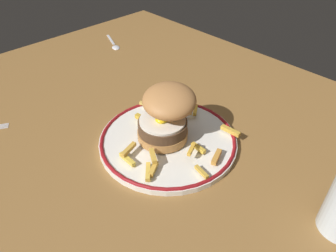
% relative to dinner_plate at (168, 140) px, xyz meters
% --- Properties ---
extents(ground_plane, '(1.41, 1.03, 0.04)m').
position_rel_dinner_plate_xyz_m(ground_plane, '(0.01, 0.01, -0.03)').
color(ground_plane, olive).
extents(dinner_plate, '(0.30, 0.30, 0.02)m').
position_rel_dinner_plate_xyz_m(dinner_plate, '(0.00, 0.00, 0.00)').
color(dinner_plate, white).
rests_on(dinner_plate, ground_plane).
extents(burger, '(0.16, 0.16, 0.12)m').
position_rel_dinner_plate_xyz_m(burger, '(-0.01, 0.00, 0.06)').
color(burger, '#B47A3F').
rests_on(burger, dinner_plate).
extents(fries_pile, '(0.28, 0.24, 0.02)m').
position_rel_dinner_plate_xyz_m(fries_pile, '(0.02, -0.01, 0.02)').
color(fries_pile, gold).
rests_on(fries_pile, dinner_plate).
extents(spoon, '(0.13, 0.06, 0.01)m').
position_rel_dinner_plate_xyz_m(spoon, '(-0.48, 0.21, -0.00)').
color(spoon, silver).
rests_on(spoon, ground_plane).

